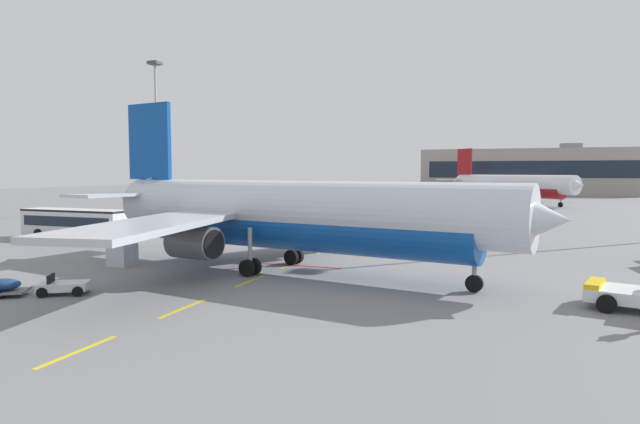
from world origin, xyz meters
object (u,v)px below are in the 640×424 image
at_px(uld_cargo_container, 122,255).
at_px(ground_power_truck, 488,225).
at_px(apron_shuttle_bus, 76,222).
at_px(apron_light_mast_near, 156,119).
at_px(airliner_foreground, 290,214).
at_px(airliner_mid_left, 510,185).

bearing_deg(uld_cargo_container, ground_power_truck, 43.97).
xyz_separation_m(apron_shuttle_bus, apron_light_mast_near, (-12.73, 30.46, 13.43)).
xyz_separation_m(airliner_foreground, apron_light_mast_near, (-40.37, 39.64, 11.23)).
bearing_deg(airliner_mid_left, apron_light_mast_near, -138.31).
bearing_deg(airliner_foreground, airliner_mid_left, 81.56).
bearing_deg(airliner_foreground, ground_power_truck, 60.71).
height_order(apron_shuttle_bus, ground_power_truck, ground_power_truck).
relative_size(airliner_mid_left, apron_light_mast_near, 1.24).
relative_size(uld_cargo_container, apron_light_mast_near, 0.07).
bearing_deg(uld_cargo_container, apron_light_mast_near, 123.91).
height_order(ground_power_truck, apron_light_mast_near, apron_light_mast_near).
xyz_separation_m(airliner_mid_left, apron_shuttle_bus, (-40.57, -77.94, -2.17)).
height_order(ground_power_truck, uld_cargo_container, ground_power_truck).
bearing_deg(apron_shuttle_bus, ground_power_truck, 16.90).
relative_size(ground_power_truck, uld_cargo_container, 4.36).
distance_m(airliner_mid_left, uld_cargo_container, 92.79).
bearing_deg(apron_light_mast_near, uld_cargo_container, -56.09).
height_order(airliner_mid_left, apron_light_mast_near, apron_light_mast_near).
xyz_separation_m(uld_cargo_container, apron_light_mast_near, (-28.08, 41.77, 14.38)).
bearing_deg(uld_cargo_container, airliner_foreground, 9.83).
relative_size(airliner_mid_left, uld_cargo_container, 18.63).
distance_m(ground_power_truck, uld_cargo_container, 33.59).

